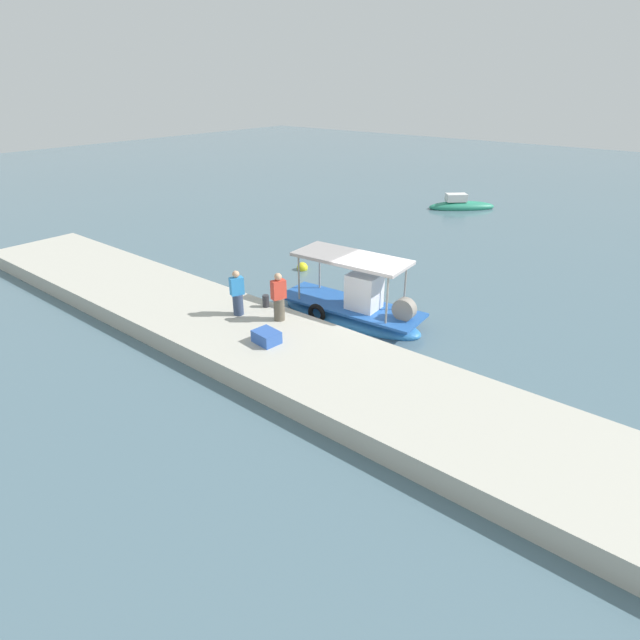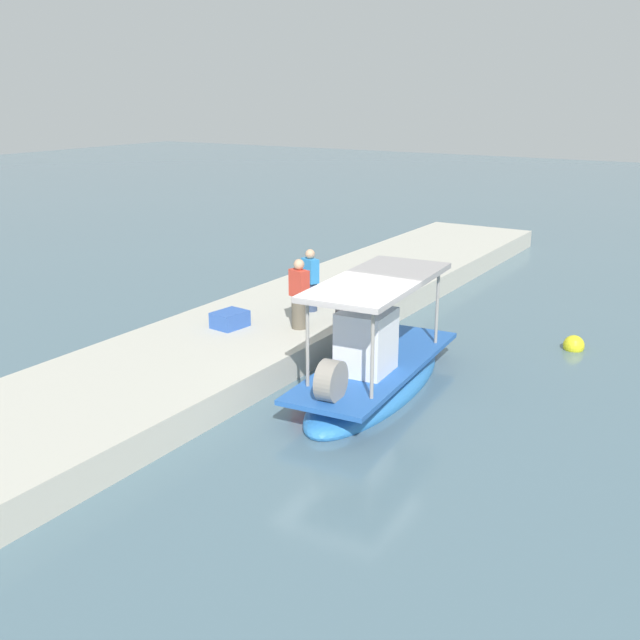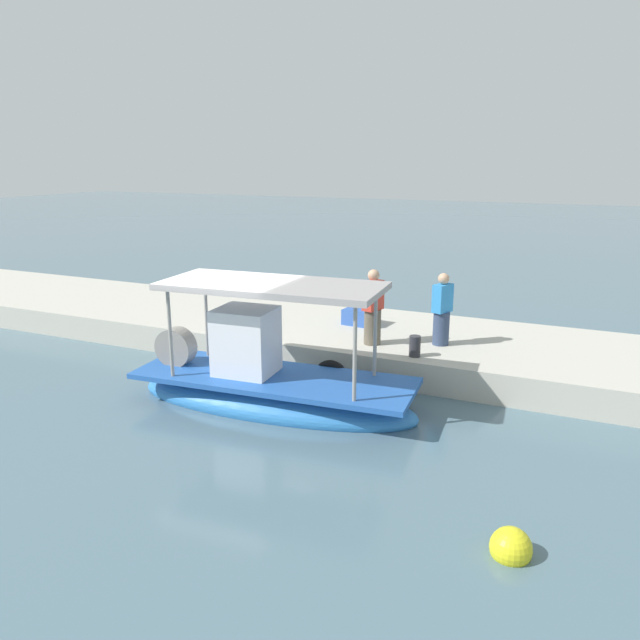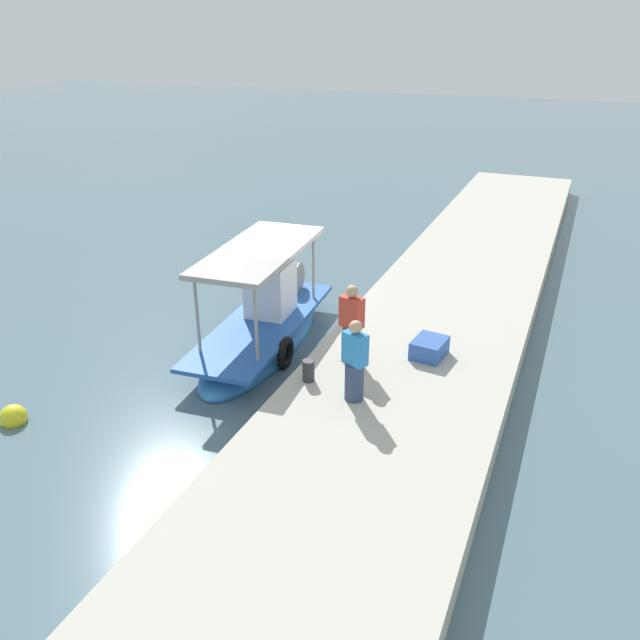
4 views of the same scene
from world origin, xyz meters
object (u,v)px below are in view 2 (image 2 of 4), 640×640
object	(u,v)px
fisherman_by_crate	(310,283)
mooring_bollard	(340,311)
fisherman_near_bollard	(299,297)
cargo_crate	(230,319)
main_fishing_boat	(374,372)
marker_buoy	(574,346)

from	to	relation	value
fisherman_by_crate	mooring_bollard	bearing A→B (deg)	74.50
mooring_bollard	fisherman_by_crate	bearing A→B (deg)	-105.50
fisherman_by_crate	fisherman_near_bollard	bearing A→B (deg)	22.43
mooring_bollard	cargo_crate	xyz separation A→B (m)	(1.94, -1.95, -0.03)
main_fishing_boat	cargo_crate	xyz separation A→B (m)	(-0.36, -4.12, 0.41)
fisherman_by_crate	cargo_crate	size ratio (longest dim) A/B	2.05
fisherman_near_bollard	cargo_crate	world-z (taller)	fisherman_near_bollard
cargo_crate	marker_buoy	distance (m)	8.48
main_fishing_boat	fisherman_near_bollard	xyz separation A→B (m)	(-1.18, -2.65, 0.98)
fisherman_near_bollard	mooring_bollard	distance (m)	1.33
marker_buoy	fisherman_by_crate	bearing A→B (deg)	-68.96
fisherman_by_crate	marker_buoy	xyz separation A→B (m)	(-2.38, 6.19, -1.28)
fisherman_near_bollard	mooring_bollard	bearing A→B (deg)	156.71
main_fishing_boat	mooring_bollard	bearing A→B (deg)	-136.54
main_fishing_boat	fisherman_near_bollard	bearing A→B (deg)	-113.92
fisherman_by_crate	marker_buoy	distance (m)	6.75
main_fishing_boat	marker_buoy	world-z (taller)	main_fishing_boat
marker_buoy	main_fishing_boat	bearing A→B (deg)	-30.72
main_fishing_boat	cargo_crate	distance (m)	4.16
main_fishing_boat	fisherman_near_bollard	world-z (taller)	main_fishing_boat
mooring_bollard	cargo_crate	size ratio (longest dim) A/B	0.56
main_fishing_boat	cargo_crate	size ratio (longest dim) A/B	7.39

